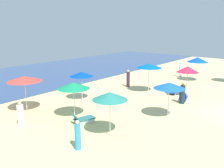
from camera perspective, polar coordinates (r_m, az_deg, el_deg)
name	(u,v)px	position (r m, az deg, el deg)	size (l,w,h in m)	color
ocean	(40,74)	(31.88, -16.32, 2.14)	(60.00, 15.40, 0.12)	#324C7F
umbrella_0	(110,96)	(13.16, -0.47, -2.77)	(1.91, 1.91, 2.48)	silver
umbrella_1	(74,86)	(16.16, -8.84, -0.38)	(2.10, 2.10, 2.34)	silver
lounge_chair_1_0	(83,119)	(15.58, -6.67, -8.00)	(1.53, 0.98, 0.69)	silver
umbrella_2	(82,74)	(19.90, -7.02, 2.26)	(1.89, 1.89, 2.33)	silver
umbrella_3	(188,69)	(21.68, 17.03, 3.26)	(1.84, 1.84, 2.61)	silver
lounge_chair_3_0	(172,92)	(22.56, 13.75, -1.72)	(1.54, 1.05, 0.59)	silver
lounge_chair_3_1	(183,97)	(20.80, 16.11, -2.98)	(1.47, 0.91, 0.79)	silver
umbrella_4	(198,60)	(28.28, 19.08, 5.31)	(2.24, 2.24, 2.62)	silver
umbrella_5	(149,66)	(22.36, 8.53, 4.18)	(2.29, 2.29, 2.62)	silver
umbrella_7	(169,85)	(16.25, 13.08, -0.34)	(2.03, 2.03, 2.37)	silver
umbrella_8	(24,79)	(18.00, -19.49, 1.13)	(2.37, 2.37, 2.53)	silver
beachgoer_0	(128,79)	(24.41, 3.73, 1.16)	(0.41, 0.41, 1.70)	#3A2239
beachgoer_1	(181,70)	(30.30, 15.51, 3.10)	(0.47, 0.47, 1.75)	white
beachgoer_2	(78,136)	(12.32, -7.89, -11.73)	(0.40, 0.40, 1.51)	#2F95CF
beachgoer_3	(21,115)	(15.96, -20.29, -6.67)	(0.49, 0.49, 1.49)	white
beachgoer_4	(182,94)	(19.89, 15.90, -2.22)	(0.42, 0.42, 1.67)	#1A2C3B
beach_ball_0	(103,101)	(19.35, -2.06, -3.99)	(0.33, 0.33, 0.33)	yellow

